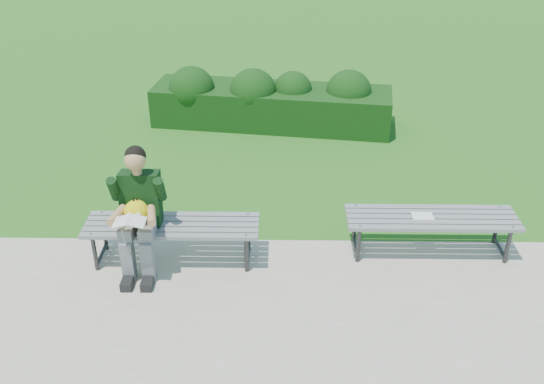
{
  "coord_description": "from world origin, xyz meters",
  "views": [
    {
      "loc": [
        0.28,
        -5.68,
        3.8
      ],
      "look_at": [
        0.2,
        -0.22,
        0.76
      ],
      "focal_mm": 40.0,
      "sensor_mm": 36.0,
      "label": 1
    }
  ],
  "objects_px": {
    "hedge": "(270,101)",
    "bench_left": "(172,228)",
    "paper_sheet": "(423,216)",
    "seated_boy": "(138,208)",
    "bench_right": "(431,221)"
  },
  "relations": [
    {
      "from": "hedge",
      "to": "bench_left",
      "type": "distance_m",
      "value": 3.9
    },
    {
      "from": "hedge",
      "to": "paper_sheet",
      "type": "distance_m",
      "value": 3.97
    },
    {
      "from": "bench_left",
      "to": "seated_boy",
      "type": "distance_m",
      "value": 0.43
    },
    {
      "from": "seated_boy",
      "to": "bench_left",
      "type": "bearing_deg",
      "value": 17.63
    },
    {
      "from": "bench_left",
      "to": "paper_sheet",
      "type": "bearing_deg",
      "value": 4.16
    },
    {
      "from": "paper_sheet",
      "to": "seated_boy",
      "type": "bearing_deg",
      "value": -174.41
    },
    {
      "from": "bench_left",
      "to": "seated_boy",
      "type": "relative_size",
      "value": 1.37
    },
    {
      "from": "hedge",
      "to": "seated_boy",
      "type": "relative_size",
      "value": 2.92
    },
    {
      "from": "hedge",
      "to": "bench_right",
      "type": "height_order",
      "value": "hedge"
    },
    {
      "from": "bench_right",
      "to": "seated_boy",
      "type": "xyz_separation_m",
      "value": [
        -3.03,
        -0.29,
        0.3
      ]
    },
    {
      "from": "bench_right",
      "to": "bench_left",
      "type": "bearing_deg",
      "value": -175.99
    },
    {
      "from": "bench_left",
      "to": "paper_sheet",
      "type": "xyz_separation_m",
      "value": [
        2.63,
        0.19,
        0.06
      ]
    },
    {
      "from": "bench_right",
      "to": "paper_sheet",
      "type": "xyz_separation_m",
      "value": [
        -0.1,
        0.0,
        0.06
      ]
    },
    {
      "from": "hedge",
      "to": "bench_right",
      "type": "relative_size",
      "value": 2.13
    },
    {
      "from": "bench_left",
      "to": "hedge",
      "type": "bearing_deg",
      "value": 75.98
    }
  ]
}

